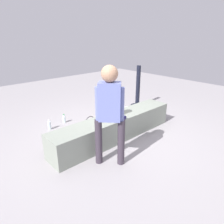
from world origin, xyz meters
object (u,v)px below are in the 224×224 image
(child_seated, at_px, (114,106))
(water_bottle_far_side, at_px, (49,125))
(cake_box_white, at_px, (126,111))
(adult_standing, at_px, (110,108))
(party_cup_red, at_px, (111,107))
(handbag_black_leather, at_px, (90,125))
(cake_plate, at_px, (102,117))
(gift_bag, at_px, (107,110))
(water_bottle_near_gift, at_px, (64,119))

(child_seated, xyz_separation_m, water_bottle_far_side, (-0.72, 1.25, -0.57))
(child_seated, xyz_separation_m, cake_box_white, (1.15, 0.79, -0.61))
(adult_standing, relative_size, party_cup_red, 12.97)
(party_cup_red, bearing_deg, handbag_black_leather, -152.21)
(adult_standing, distance_m, handbag_black_leather, 1.52)
(handbag_black_leather, bearing_deg, cake_plate, -103.38)
(child_seated, relative_size, water_bottle_far_side, 2.11)
(gift_bag, relative_size, party_cup_red, 2.77)
(water_bottle_near_gift, bearing_deg, cake_box_white, -21.27)
(child_seated, relative_size, party_cup_red, 4.10)
(child_seated, xyz_separation_m, cake_plate, (-0.21, 0.11, -0.19))
(cake_box_white, bearing_deg, child_seated, -145.55)
(gift_bag, distance_m, water_bottle_far_side, 1.43)
(gift_bag, height_order, cake_box_white, gift_bag)
(cake_plate, distance_m, handbag_black_leather, 0.68)
(child_seated, height_order, cake_plate, child_seated)
(water_bottle_near_gift, distance_m, handbag_black_leather, 0.73)
(adult_standing, bearing_deg, water_bottle_far_side, 94.35)
(party_cup_red, bearing_deg, child_seated, -130.58)
(cake_plate, relative_size, cake_box_white, 0.71)
(cake_plate, xyz_separation_m, cake_box_white, (1.36, 0.68, -0.41))
(water_bottle_far_side, xyz_separation_m, handbag_black_leather, (0.64, -0.59, -0.00))
(party_cup_red, relative_size, handbag_black_leather, 0.37)
(child_seated, height_order, party_cup_red, child_seated)
(handbag_black_leather, bearing_deg, gift_bag, 24.26)
(adult_standing, height_order, party_cup_red, adult_standing)
(adult_standing, xyz_separation_m, water_bottle_far_side, (-0.14, 1.77, -0.82))
(child_seated, distance_m, cake_plate, 0.31)
(water_bottle_near_gift, bearing_deg, gift_bag, -19.06)
(water_bottle_far_side, xyz_separation_m, party_cup_red, (1.82, 0.03, -0.05))
(gift_bag, bearing_deg, water_bottle_near_gift, 160.94)
(cake_box_white, bearing_deg, handbag_black_leather, -174.10)
(water_bottle_far_side, bearing_deg, cake_box_white, -13.91)
(gift_bag, bearing_deg, cake_box_white, -25.85)
(adult_standing, height_order, cake_box_white, adult_standing)
(water_bottle_far_side, bearing_deg, child_seated, -60.09)
(water_bottle_far_side, bearing_deg, gift_bag, -9.69)
(party_cup_red, bearing_deg, cake_plate, -138.30)
(child_seated, bearing_deg, cake_plate, 152.19)
(party_cup_red, xyz_separation_m, handbag_black_leather, (-1.19, -0.62, 0.04))
(gift_bag, height_order, water_bottle_near_gift, gift_bag)
(party_cup_red, bearing_deg, gift_bag, -146.13)
(child_seated, bearing_deg, party_cup_red, 49.42)
(handbag_black_leather, bearing_deg, water_bottle_far_side, 137.10)
(child_seated, height_order, adult_standing, adult_standing)
(water_bottle_near_gift, bearing_deg, cake_plate, -85.86)
(child_seated, relative_size, water_bottle_near_gift, 2.40)
(cake_plate, bearing_deg, gift_bag, 44.73)
(cake_box_white, xyz_separation_m, handbag_black_leather, (-1.23, -0.13, 0.03))
(adult_standing, distance_m, party_cup_red, 2.62)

